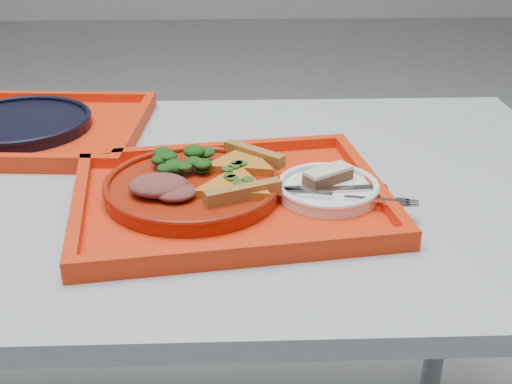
{
  "coord_description": "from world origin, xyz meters",
  "views": [
    {
      "loc": [
        0.22,
        -0.93,
        1.19
      ],
      "look_at": [
        0.25,
        -0.11,
        0.78
      ],
      "focal_mm": 45.0,
      "sensor_mm": 36.0,
      "label": 1
    }
  ],
  "objects_px": {
    "tray_main": "(230,200)",
    "dessert_bar": "(328,175)",
    "dinner_plate": "(193,189)",
    "tray_far": "(21,132)",
    "navy_plate": "(20,125)"
  },
  "relations": [
    {
      "from": "tray_main",
      "to": "dessert_bar",
      "type": "xyz_separation_m",
      "value": [
        0.15,
        0.02,
        0.03
      ]
    },
    {
      "from": "dinner_plate",
      "to": "dessert_bar",
      "type": "distance_m",
      "value": 0.2
    },
    {
      "from": "tray_main",
      "to": "tray_far",
      "type": "xyz_separation_m",
      "value": [
        -0.39,
        0.3,
        0.0
      ]
    },
    {
      "from": "dinner_plate",
      "to": "dessert_bar",
      "type": "relative_size",
      "value": 3.26
    },
    {
      "from": "tray_main",
      "to": "navy_plate",
      "type": "height_order",
      "value": "navy_plate"
    },
    {
      "from": "tray_main",
      "to": "dinner_plate",
      "type": "xyz_separation_m",
      "value": [
        -0.06,
        0.01,
        0.02
      ]
    },
    {
      "from": "dessert_bar",
      "to": "navy_plate",
      "type": "bearing_deg",
      "value": 119.72
    },
    {
      "from": "tray_far",
      "to": "navy_plate",
      "type": "bearing_deg",
      "value": 0.0
    },
    {
      "from": "tray_far",
      "to": "dinner_plate",
      "type": "relative_size",
      "value": 1.73
    },
    {
      "from": "navy_plate",
      "to": "dessert_bar",
      "type": "relative_size",
      "value": 3.26
    },
    {
      "from": "tray_main",
      "to": "dessert_bar",
      "type": "relative_size",
      "value": 5.65
    },
    {
      "from": "tray_main",
      "to": "tray_far",
      "type": "relative_size",
      "value": 1.0
    },
    {
      "from": "tray_far",
      "to": "navy_plate",
      "type": "height_order",
      "value": "navy_plate"
    },
    {
      "from": "navy_plate",
      "to": "dessert_bar",
      "type": "height_order",
      "value": "dessert_bar"
    },
    {
      "from": "tray_far",
      "to": "dinner_plate",
      "type": "height_order",
      "value": "dinner_plate"
    }
  ]
}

